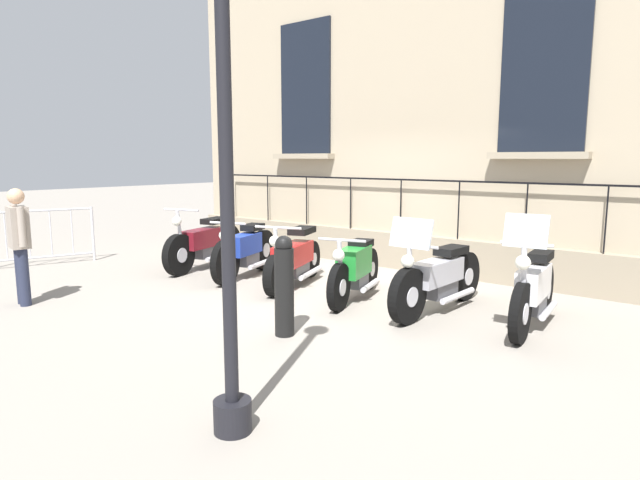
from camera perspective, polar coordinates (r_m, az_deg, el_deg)
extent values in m
plane|color=gray|center=(8.14, 1.14, -5.36)|extent=(60.00, 60.00, 0.00)
cube|color=tan|center=(10.13, 10.23, 19.65)|extent=(0.60, 10.42, 7.85)
cube|color=gray|center=(9.75, 8.58, -1.16)|extent=(0.20, 10.42, 0.65)
cube|color=black|center=(8.85, 22.77, 16.96)|extent=(0.06, 1.25, 2.56)
cube|color=gray|center=(8.67, 22.10, 8.33)|extent=(0.24, 1.45, 0.10)
cube|color=black|center=(11.07, -1.57, 15.81)|extent=(0.06, 1.25, 2.56)
cube|color=gray|center=(10.93, -1.81, 8.90)|extent=(0.24, 1.45, 0.10)
cube|color=black|center=(9.58, 8.64, 6.37)|extent=(0.03, 8.75, 0.03)
cylinder|color=black|center=(12.40, -9.20, 4.65)|extent=(0.02, 0.02, 0.96)
cylinder|color=black|center=(11.61, -5.58, 4.45)|extent=(0.02, 0.02, 0.96)
cylinder|color=black|center=(10.88, -1.44, 4.21)|extent=(0.02, 0.02, 0.96)
cylinder|color=black|center=(10.21, 3.26, 3.90)|extent=(0.02, 0.02, 0.96)
cylinder|color=black|center=(9.61, 8.57, 3.52)|extent=(0.02, 0.02, 0.96)
cylinder|color=black|center=(9.11, 14.52, 3.06)|extent=(0.02, 0.02, 0.96)
cylinder|color=black|center=(8.72, 21.08, 2.51)|extent=(0.02, 0.02, 0.96)
cylinder|color=black|center=(8.46, 28.14, 1.89)|extent=(0.02, 0.02, 0.96)
cylinder|color=black|center=(9.37, -14.78, -1.55)|extent=(0.72, 0.31, 0.71)
cylinder|color=silver|center=(9.37, -14.78, -1.55)|extent=(0.28, 0.21, 0.25)
cylinder|color=black|center=(10.52, -9.78, -0.30)|extent=(0.72, 0.31, 0.71)
cylinder|color=silver|center=(10.52, -9.78, -0.30)|extent=(0.28, 0.21, 0.25)
cube|color=maroon|center=(9.86, -12.34, 0.22)|extent=(1.01, 0.56, 0.32)
cube|color=#4C4C51|center=(9.98, -11.96, -1.05)|extent=(0.62, 0.40, 0.25)
cube|color=black|center=(10.14, -11.09, 2.04)|extent=(0.59, 0.42, 0.10)
cylinder|color=silver|center=(9.35, -14.67, 0.78)|extent=(0.17, 0.10, 0.77)
cylinder|color=silver|center=(9.35, -14.57, 3.12)|extent=(0.21, 0.71, 0.04)
sphere|color=white|center=(9.27, -14.99, 1.95)|extent=(0.16, 0.16, 0.16)
cylinder|color=silver|center=(10.05, -10.46, -1.66)|extent=(0.86, 0.29, 0.08)
cylinder|color=black|center=(8.51, -10.03, -2.40)|extent=(0.72, 0.32, 0.72)
cylinder|color=silver|center=(8.51, -10.03, -2.40)|extent=(0.28, 0.20, 0.25)
cylinder|color=black|center=(9.61, -6.03, -1.05)|extent=(0.72, 0.32, 0.72)
cylinder|color=silver|center=(9.61, -6.03, -1.05)|extent=(0.28, 0.20, 0.25)
cube|color=#1E389E|center=(8.98, -8.09, -0.46)|extent=(0.80, 0.50, 0.33)
cube|color=#4C4C51|center=(9.10, -7.75, -1.85)|extent=(0.50, 0.36, 0.25)
cube|color=black|center=(9.21, -7.17, 1.38)|extent=(0.48, 0.37, 0.10)
cylinder|color=silver|center=(8.50, -9.91, -0.31)|extent=(0.17, 0.10, 0.62)
cylinder|color=silver|center=(8.50, -9.79, 1.78)|extent=(0.22, 0.62, 0.04)
sphere|color=white|center=(8.42, -10.18, 0.47)|extent=(0.16, 0.16, 0.16)
cylinder|color=silver|center=(9.17, -6.45, -2.55)|extent=(0.67, 0.28, 0.08)
cylinder|color=black|center=(7.75, -4.74, -3.81)|extent=(0.62, 0.33, 0.60)
cylinder|color=silver|center=(7.75, -4.74, -3.81)|extent=(0.25, 0.22, 0.21)
cylinder|color=black|center=(9.02, -1.04, -2.00)|extent=(0.62, 0.33, 0.60)
cylinder|color=silver|center=(9.02, -1.04, -2.00)|extent=(0.25, 0.22, 0.21)
cube|color=red|center=(8.30, -2.89, -1.52)|extent=(1.02, 0.63, 0.33)
cube|color=#4C4C51|center=(8.43, -2.62, -2.98)|extent=(0.63, 0.44, 0.21)
cube|color=black|center=(8.60, -1.92, 1.02)|extent=(0.61, 0.46, 0.10)
cylinder|color=silver|center=(7.73, -4.61, -1.25)|extent=(0.17, 0.11, 0.70)
cylinder|color=silver|center=(7.72, -4.49, 1.33)|extent=(0.27, 0.69, 0.04)
sphere|color=white|center=(7.64, -4.84, -0.12)|extent=(0.16, 0.16, 0.16)
cylinder|color=silver|center=(8.56, -1.01, -3.51)|extent=(0.84, 0.36, 0.08)
cylinder|color=black|center=(7.00, 2.02, -5.05)|extent=(0.63, 0.27, 0.63)
cylinder|color=silver|center=(7.00, 2.02, -5.05)|extent=(0.25, 0.18, 0.22)
cylinder|color=black|center=(8.18, 5.24, -3.06)|extent=(0.63, 0.27, 0.63)
cylinder|color=silver|center=(8.18, 5.24, -3.06)|extent=(0.25, 0.18, 0.22)
cube|color=#1E842D|center=(7.49, 3.65, -2.30)|extent=(0.77, 0.48, 0.39)
cube|color=#4C4C51|center=(7.64, 3.88, -4.13)|extent=(0.48, 0.35, 0.22)
cube|color=black|center=(7.73, 4.40, -0.38)|extent=(0.46, 0.37, 0.10)
cylinder|color=silver|center=(6.98, 2.18, -2.53)|extent=(0.17, 0.10, 0.62)
cylinder|color=silver|center=(6.97, 2.34, -0.01)|extent=(0.21, 0.64, 0.04)
sphere|color=white|center=(6.89, 1.98, -1.63)|extent=(0.16, 0.16, 0.16)
cylinder|color=silver|center=(7.73, 5.33, -4.83)|extent=(0.64, 0.25, 0.08)
cylinder|color=black|center=(6.53, 9.31, -5.91)|extent=(0.69, 0.16, 0.69)
cylinder|color=silver|center=(6.53, 9.31, -5.91)|extent=(0.25, 0.16, 0.24)
cylinder|color=black|center=(7.79, 15.12, -3.72)|extent=(0.69, 0.16, 0.69)
cylinder|color=silver|center=(7.79, 15.12, -3.72)|extent=(0.25, 0.16, 0.24)
cube|color=#B2B2BC|center=(7.07, 12.33, -3.31)|extent=(0.92, 0.34, 0.30)
cube|color=#4C4C51|center=(7.20, 12.66, -4.92)|extent=(0.56, 0.26, 0.24)
cube|color=black|center=(7.34, 13.79, -1.08)|extent=(0.52, 0.29, 0.10)
cylinder|color=silver|center=(6.50, 9.61, -3.23)|extent=(0.16, 0.07, 0.62)
cylinder|color=silver|center=(6.49, 9.91, -0.53)|extent=(0.07, 0.66, 0.04)
sphere|color=white|center=(6.42, 9.31, -2.25)|extent=(0.16, 0.16, 0.16)
cylinder|color=silver|center=(7.31, 14.44, -5.75)|extent=(0.82, 0.12, 0.08)
cube|color=silver|center=(6.42, 9.66, 0.72)|extent=(0.15, 0.55, 0.36)
cylinder|color=black|center=(6.18, 20.54, -7.30)|extent=(0.67, 0.17, 0.67)
cylinder|color=silver|center=(6.18, 20.54, -7.30)|extent=(0.24, 0.14, 0.23)
cylinder|color=black|center=(7.38, 22.75, -4.85)|extent=(0.67, 0.17, 0.67)
cylinder|color=silver|center=(7.38, 22.75, -4.85)|extent=(0.24, 0.14, 0.23)
cube|color=silver|center=(6.68, 21.76, -4.24)|extent=(0.83, 0.33, 0.36)
cube|color=#4C4C51|center=(6.83, 21.81, -6.15)|extent=(0.50, 0.24, 0.23)
cube|color=black|center=(6.95, 22.44, -1.57)|extent=(0.47, 0.27, 0.10)
cylinder|color=silver|center=(6.14, 20.83, -3.88)|extent=(0.16, 0.08, 0.74)
cylinder|color=silver|center=(6.12, 21.12, -0.42)|extent=(0.09, 0.55, 0.04)
sphere|color=white|center=(6.03, 20.78, -2.26)|extent=(0.16, 0.16, 0.16)
cylinder|color=silver|center=(6.98, 23.12, -6.90)|extent=(0.73, 0.15, 0.08)
cube|color=silver|center=(6.04, 21.07, 0.91)|extent=(0.17, 0.46, 0.36)
cylinder|color=black|center=(4.15, -9.27, -17.97)|extent=(0.28, 0.28, 0.24)
cylinder|color=black|center=(3.72, -9.91, 5.85)|extent=(0.10, 0.10, 3.60)
cylinder|color=#B7B7BF|center=(11.31, -23.00, 0.63)|extent=(0.05, 0.05, 1.05)
cylinder|color=#B7B7BF|center=(11.15, -27.79, 2.77)|extent=(1.74, 0.63, 0.04)
cylinder|color=#B7B7BF|center=(11.26, -27.47, -1.63)|extent=(1.74, 0.63, 0.04)
cylinder|color=#B7B7BF|center=(11.25, -24.86, 0.86)|extent=(0.02, 0.02, 0.87)
cylinder|color=#B7B7BF|center=(11.21, -26.71, 0.71)|extent=(0.02, 0.02, 0.87)
cylinder|color=#B7B7BF|center=(11.18, -28.57, 0.56)|extent=(0.02, 0.02, 0.87)
cylinder|color=#B7B7BF|center=(11.17, -30.43, 0.41)|extent=(0.02, 0.02, 0.87)
cylinder|color=black|center=(6.02, -3.82, -5.56)|extent=(0.22, 0.22, 0.99)
sphere|color=black|center=(5.91, -3.87, -0.46)|extent=(0.20, 0.20, 0.20)
cylinder|color=#23283D|center=(8.24, -28.97, -3.49)|extent=(0.14, 0.14, 0.78)
cylinder|color=#23283D|center=(8.40, -29.18, -3.30)|extent=(0.14, 0.14, 0.78)
cube|color=gray|center=(8.22, -29.42, 1.19)|extent=(0.29, 0.40, 0.56)
sphere|color=tan|center=(8.18, -29.64, 4.06)|extent=(0.21, 0.21, 0.21)
cylinder|color=gray|center=(8.00, -29.15, 1.23)|extent=(0.09, 0.09, 0.53)
cylinder|color=gray|center=(8.43, -29.70, 1.52)|extent=(0.09, 0.09, 0.53)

